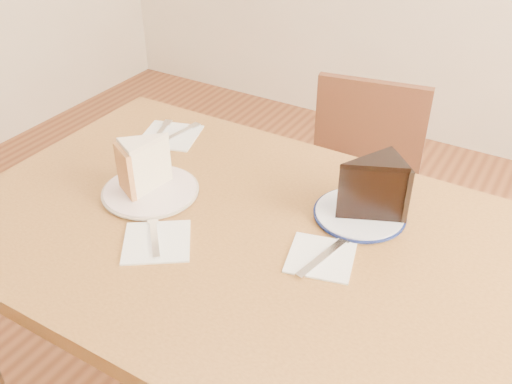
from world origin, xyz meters
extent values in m
cube|color=#573617|center=(0.00, 0.00, 0.73)|extent=(1.20, 0.80, 0.04)
cylinder|color=black|center=(-0.54, 0.34, 0.35)|extent=(0.06, 0.06, 0.71)
cylinder|color=black|center=(0.54, 0.34, 0.35)|extent=(0.06, 0.06, 0.71)
cube|color=#32180F|center=(0.05, 0.56, 0.43)|extent=(0.47, 0.47, 0.04)
cylinder|color=#32180F|center=(0.19, 0.76, 0.21)|extent=(0.04, 0.04, 0.41)
cylinder|color=#32180F|center=(-0.14, 0.70, 0.21)|extent=(0.04, 0.04, 0.41)
cylinder|color=#32180F|center=(0.25, 0.42, 0.21)|extent=(0.04, 0.04, 0.41)
cylinder|color=#32180F|center=(-0.08, 0.36, 0.21)|extent=(0.04, 0.04, 0.41)
cube|color=#32180F|center=(0.02, 0.74, 0.63)|extent=(0.34, 0.09, 0.36)
cylinder|color=silver|center=(-0.23, 0.01, 0.76)|extent=(0.21, 0.21, 0.01)
cylinder|color=white|center=(0.21, 0.17, 0.76)|extent=(0.19, 0.19, 0.01)
cube|color=white|center=(-0.11, -0.13, 0.75)|extent=(0.19, 0.19, 0.00)
cube|color=white|center=(0.20, 0.00, 0.75)|extent=(0.15, 0.15, 0.00)
cube|color=white|center=(-0.36, 0.25, 0.75)|extent=(0.18, 0.18, 0.00)
cube|color=silver|center=(-0.12, -0.12, 0.76)|extent=(0.11, 0.11, 0.00)
cube|color=silver|center=(0.20, 0.01, 0.76)|extent=(0.05, 0.17, 0.00)
cube|color=silver|center=(-0.35, 0.26, 0.76)|extent=(0.04, 0.14, 0.00)
cube|color=silver|center=(-0.39, 0.23, 0.76)|extent=(0.07, 0.16, 0.00)
camera|label=1|loc=(0.53, -0.79, 1.48)|focal=40.00mm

